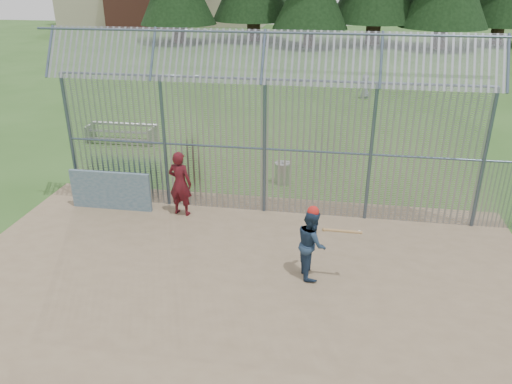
% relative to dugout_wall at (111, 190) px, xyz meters
% --- Properties ---
extents(ground, '(120.00, 120.00, 0.00)m').
position_rel_dugout_wall_xyz_m(ground, '(4.60, -2.90, -0.62)').
color(ground, '#2D511E').
rests_on(ground, ground).
extents(dirt_infield, '(14.00, 10.00, 0.02)m').
position_rel_dugout_wall_xyz_m(dirt_infield, '(4.60, -3.40, -0.61)').
color(dirt_infield, '#756047').
rests_on(dirt_infield, ground).
extents(dugout_wall, '(2.50, 0.12, 1.20)m').
position_rel_dugout_wall_xyz_m(dugout_wall, '(0.00, 0.00, 0.00)').
color(dugout_wall, '#38566B').
rests_on(dugout_wall, dirt_infield).
extents(batter, '(0.84, 0.97, 1.70)m').
position_rel_dugout_wall_xyz_m(batter, '(6.20, -2.65, 0.25)').
color(batter, '#22354F').
rests_on(batter, dirt_infield).
extents(onlooker, '(0.79, 0.59, 1.97)m').
position_rel_dugout_wall_xyz_m(onlooker, '(2.20, 0.00, 0.38)').
color(onlooker, maroon).
rests_on(onlooker, dirt_infield).
extents(bg_kid_standing, '(0.80, 0.74, 1.37)m').
position_rel_dugout_wall_xyz_m(bg_kid_standing, '(8.08, 15.87, 0.07)').
color(bg_kid_standing, slate).
rests_on(bg_kid_standing, ground).
extents(batting_gear, '(1.26, 0.33, 0.57)m').
position_rel_dugout_wall_xyz_m(batting_gear, '(6.34, -2.68, 1.00)').
color(batting_gear, red).
rests_on(batting_gear, ground).
extents(trash_can, '(0.56, 0.56, 0.82)m').
position_rel_dugout_wall_xyz_m(trash_can, '(4.90, 2.86, -0.24)').
color(trash_can, gray).
rests_on(trash_can, ground).
extents(bleacher, '(3.00, 0.95, 0.72)m').
position_rel_dugout_wall_xyz_m(bleacher, '(-2.35, 6.20, -0.21)').
color(bleacher, gray).
rests_on(bleacher, ground).
extents(backstop_fence, '(20.09, 0.81, 5.30)m').
position_rel_dugout_wall_xyz_m(backstop_fence, '(6.41, 0.53, 1.74)').
color(backstop_fence, '#47566B').
rests_on(backstop_fence, ground).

